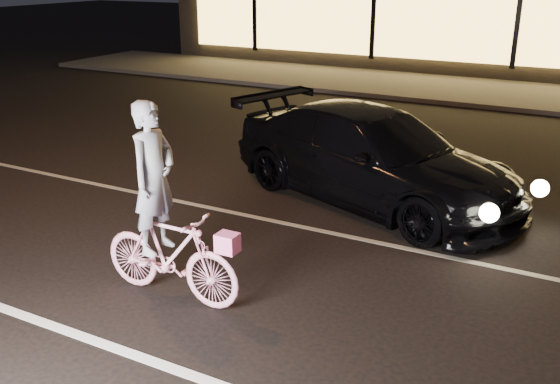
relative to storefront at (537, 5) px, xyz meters
The scene contains 7 objects.
ground 19.09m from the storefront, 90.00° to the right, with size 90.00×90.00×0.00m, color black.
lane_stripe_near 20.58m from the storefront, 90.00° to the right, with size 60.00×0.12×0.01m, color silver.
lane_stripe_far 17.10m from the storefront, 90.00° to the right, with size 60.00×0.10×0.01m, color gray.
sidewalk 6.32m from the storefront, 90.00° to the right, with size 30.00×4.00×0.12m, color #383533.
storefront is the anchor object (origin of this frame).
cyclist 19.49m from the storefront, 93.64° to the right, with size 1.75×0.60×2.20m.
sedan 15.55m from the storefront, 91.15° to the right, with size 5.29×3.51×1.42m.
Camera 1 is at (2.74, -5.27, 3.48)m, focal length 40.00 mm.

